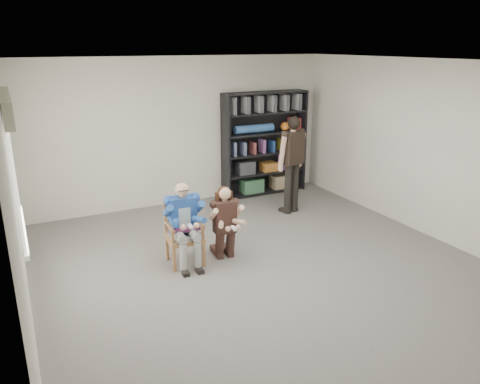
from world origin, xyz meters
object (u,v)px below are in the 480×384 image
armchair (184,233)px  bookshelf (265,144)px  seated_man (184,224)px  standing_man (292,166)px  kneeling_woman (225,223)px

armchair → bookshelf: size_ratio=0.44×
seated_man → standing_man: 2.75m
seated_man → bookshelf: 3.58m
armchair → bookshelf: 3.60m
seated_man → armchair: bearing=0.0°
standing_man → seated_man: bearing=-170.0°
armchair → kneeling_woman: (0.58, -0.12, 0.09)m
armchair → seated_man: (0.00, 0.00, 0.14)m
armchair → kneeling_woman: size_ratio=0.84×
seated_man → kneeling_woman: seated_man is taller
seated_man → standing_man: standing_man is taller
seated_man → bookshelf: (2.63, 2.39, 0.45)m
armchair → kneeling_woman: 0.60m
armchair → bookshelf: (2.63, 2.39, 0.59)m
bookshelf → standing_man: 1.28m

